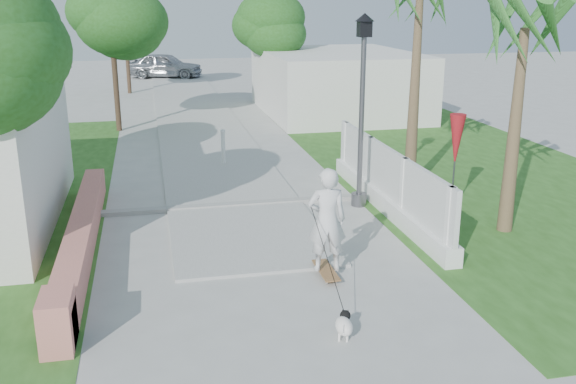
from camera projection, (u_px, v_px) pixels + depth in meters
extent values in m
plane|color=#B7B7B2|center=(290.00, 329.00, 9.60)|extent=(90.00, 90.00, 0.00)
cube|color=#B7B7B2|center=(192.00, 109.00, 28.29)|extent=(3.20, 36.00, 0.06)
cube|color=#999993|center=(235.00, 205.00, 15.20)|extent=(6.50, 0.25, 0.10)
cube|color=#2C581B|center=(467.00, 170.00, 18.50)|extent=(8.00, 20.00, 0.01)
cube|color=tan|center=(82.00, 235.00, 12.58)|extent=(0.45, 8.00, 0.60)
cube|color=tan|center=(57.00, 322.00, 9.00)|extent=(0.45, 0.80, 0.80)
cube|color=white|center=(386.00, 202.00, 14.91)|extent=(0.35, 7.00, 0.40)
cube|color=white|center=(387.00, 171.00, 14.69)|extent=(0.10, 7.00, 1.10)
cube|color=white|center=(449.00, 226.00, 11.76)|extent=(0.14, 0.14, 1.50)
cube|color=white|center=(404.00, 192.00, 13.81)|extent=(0.14, 0.14, 1.50)
cube|color=white|center=(370.00, 167.00, 15.87)|extent=(0.14, 0.14, 1.50)
cube|color=white|center=(346.00, 149.00, 17.74)|extent=(0.14, 0.14, 1.50)
cube|color=silver|center=(336.00, 82.00, 27.27)|extent=(6.00, 8.00, 2.60)
cylinder|color=#59595E|center=(359.00, 199.00, 15.29)|extent=(0.36, 0.36, 0.30)
cylinder|color=#59595E|center=(361.00, 123.00, 14.75)|extent=(0.12, 0.12, 4.00)
cube|color=black|center=(364.00, 29.00, 14.14)|extent=(0.28, 0.28, 0.35)
cone|color=black|center=(365.00, 17.00, 14.07)|extent=(0.44, 0.44, 0.18)
cylinder|color=white|center=(223.00, 149.00, 18.85)|extent=(0.12, 0.12, 1.00)
sphere|color=white|center=(223.00, 131.00, 18.69)|extent=(0.14, 0.14, 0.14)
cylinder|color=#59595E|center=(454.00, 171.00, 14.49)|extent=(0.04, 0.04, 2.00)
cone|color=#AA1825|center=(456.00, 141.00, 14.29)|extent=(0.36, 0.36, 1.20)
cylinder|color=#4C3826|center=(0.00, 124.00, 15.92)|extent=(0.20, 0.20, 3.50)
cylinder|color=#4C3826|center=(115.00, 79.00, 23.39)|extent=(0.20, 0.20, 3.85)
ellipsoid|color=#235117|center=(112.00, 32.00, 22.91)|extent=(3.40, 3.40, 2.55)
ellipsoid|color=#235117|center=(117.00, 22.00, 22.66)|extent=(2.89, 2.89, 2.18)
ellipsoid|color=#235117|center=(105.00, 12.00, 22.85)|extent=(2.55, 2.55, 1.90)
cylinder|color=#4C3826|center=(263.00, 68.00, 28.44)|extent=(0.20, 0.20, 3.50)
ellipsoid|color=#235117|center=(263.00, 34.00, 28.01)|extent=(3.00, 3.00, 2.25)
ellipsoid|color=#235117|center=(268.00, 26.00, 27.76)|extent=(2.55, 2.55, 1.92)
ellipsoid|color=#235117|center=(257.00, 17.00, 27.95)|extent=(2.25, 2.25, 1.68)
cylinder|color=#4C3826|center=(127.00, 55.00, 32.78)|extent=(0.20, 0.20, 3.85)
ellipsoid|color=#235117|center=(125.00, 22.00, 32.30)|extent=(3.20, 3.20, 2.40)
ellipsoid|color=#235117|center=(128.00, 15.00, 32.05)|extent=(2.72, 2.72, 2.05)
ellipsoid|color=#235117|center=(120.00, 8.00, 32.24)|extent=(2.40, 2.40, 1.79)
cone|color=brown|center=(414.00, 97.00, 15.92)|extent=(0.32, 0.32, 4.80)
cone|color=brown|center=(514.00, 134.00, 13.08)|extent=(0.32, 0.32, 4.20)
cube|color=olive|center=(326.00, 270.00, 11.43)|extent=(0.39, 1.00, 0.02)
imported|color=silver|center=(327.00, 220.00, 11.15)|extent=(0.73, 0.53, 1.87)
cylinder|color=gray|center=(326.00, 282.00, 11.10)|extent=(0.03, 0.07, 0.07)
cylinder|color=gray|center=(336.00, 281.00, 11.14)|extent=(0.03, 0.07, 0.07)
cylinder|color=gray|center=(316.00, 266.00, 11.75)|extent=(0.03, 0.07, 0.07)
cylinder|color=gray|center=(325.00, 266.00, 11.79)|extent=(0.03, 0.07, 0.07)
ellipsoid|color=white|center=(344.00, 326.00, 9.30)|extent=(0.37, 0.46, 0.25)
sphere|color=black|center=(345.00, 316.00, 9.46)|extent=(0.16, 0.16, 0.16)
sphere|color=white|center=(346.00, 314.00, 9.53)|extent=(0.08, 0.08, 0.08)
cone|color=black|center=(343.00, 311.00, 9.44)|extent=(0.05, 0.05, 0.06)
cone|color=black|center=(348.00, 311.00, 9.43)|extent=(0.05, 0.05, 0.06)
cylinder|color=white|center=(340.00, 331.00, 9.44)|extent=(0.03, 0.03, 0.11)
cylinder|color=white|center=(348.00, 332.00, 9.42)|extent=(0.03, 0.03, 0.11)
cylinder|color=white|center=(339.00, 337.00, 9.26)|extent=(0.03, 0.03, 0.11)
cylinder|color=white|center=(347.00, 338.00, 9.24)|extent=(0.03, 0.03, 0.11)
cylinder|color=white|center=(343.00, 329.00, 9.10)|extent=(0.06, 0.10, 0.10)
imported|color=#A8AAAF|center=(165.00, 65.00, 39.40)|extent=(4.86, 3.15, 1.54)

